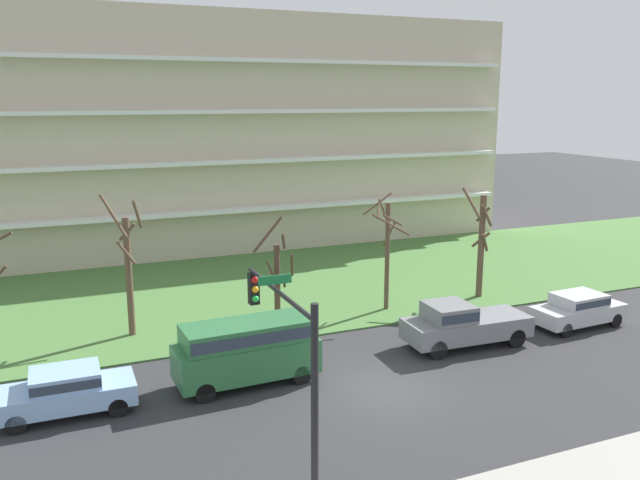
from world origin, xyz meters
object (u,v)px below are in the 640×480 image
(van_green_center_right, at_px, (246,348))
(sedan_blue_near_left, at_px, (66,390))
(tree_left, at_px, (128,268))
(tree_far_right, at_px, (481,242))
(traffic_signal_mast, at_px, (289,356))
(tree_right, at_px, (387,247))
(tree_center, at_px, (278,277))
(pickup_gray_center_left, at_px, (462,324))
(sedan_silver_near_right, at_px, (578,308))

(van_green_center_right, bearing_deg, sedan_blue_near_left, -1.89)
(tree_left, relative_size, tree_far_right, 1.10)
(traffic_signal_mast, bearing_deg, sedan_blue_near_left, 124.78)
(tree_right, height_order, van_green_center_right, tree_right)
(tree_center, bearing_deg, traffic_signal_mast, -108.17)
(pickup_gray_center_left, bearing_deg, van_green_center_right, 2.62)
(tree_far_right, bearing_deg, sedan_silver_near_right, -74.83)
(sedan_blue_near_left, bearing_deg, sedan_silver_near_right, -179.24)
(sedan_blue_near_left, distance_m, traffic_signal_mast, 9.56)
(pickup_gray_center_left, bearing_deg, sedan_blue_near_left, 2.60)
(van_green_center_right, bearing_deg, pickup_gray_center_left, 178.17)
(tree_far_right, bearing_deg, van_green_center_right, -159.03)
(tree_far_right, bearing_deg, tree_right, 179.49)
(tree_far_right, distance_m, sedan_blue_near_left, 21.35)
(tree_right, bearing_deg, traffic_signal_mast, -127.31)
(traffic_signal_mast, bearing_deg, tree_left, 98.80)
(tree_far_right, relative_size, van_green_center_right, 1.10)
(van_green_center_right, distance_m, sedan_silver_near_right, 15.81)
(tree_far_right, relative_size, sedan_blue_near_left, 1.31)
(tree_left, distance_m, van_green_center_right, 7.62)
(tree_center, relative_size, tree_far_right, 0.85)
(tree_center, bearing_deg, tree_far_right, -1.05)
(tree_center, bearing_deg, sedan_silver_near_right, -24.36)
(van_green_center_right, xyz_separation_m, traffic_signal_mast, (-1.06, -7.40, 2.65))
(pickup_gray_center_left, xyz_separation_m, sedan_silver_near_right, (6.38, -0.01, -0.14))
(tree_left, height_order, tree_far_right, tree_left)
(pickup_gray_center_left, relative_size, traffic_signal_mast, 0.93)
(tree_left, xyz_separation_m, tree_far_right, (17.56, -1.19, -0.10))
(tree_far_right, xyz_separation_m, sedan_silver_near_right, (1.49, -5.49, -2.13))
(tree_far_right, height_order, van_green_center_right, tree_far_right)
(tree_right, height_order, tree_far_right, tree_far_right)
(pickup_gray_center_left, distance_m, traffic_signal_mast, 13.20)
(sedan_blue_near_left, height_order, pickup_gray_center_left, pickup_gray_center_left)
(sedan_blue_near_left, bearing_deg, pickup_gray_center_left, -179.20)
(tree_far_right, distance_m, van_green_center_right, 15.42)
(pickup_gray_center_left, bearing_deg, tree_left, -25.21)
(tree_right, relative_size, tree_far_right, 0.99)
(tree_right, distance_m, sedan_blue_near_left, 16.16)
(tree_center, relative_size, tree_right, 0.86)
(tree_center, relative_size, pickup_gray_center_left, 0.90)
(tree_far_right, xyz_separation_m, pickup_gray_center_left, (-4.89, -5.48, -1.99))
(van_green_center_right, bearing_deg, tree_left, -65.99)
(tree_center, xyz_separation_m, sedan_blue_near_left, (-9.44, -5.69, -1.39))
(van_green_center_right, height_order, sedan_silver_near_right, van_green_center_right)
(tree_right, distance_m, sedan_silver_near_right, 9.23)
(sedan_silver_near_right, bearing_deg, traffic_signal_mast, 20.84)
(tree_left, height_order, tree_center, tree_left)
(tree_left, bearing_deg, tree_center, -8.69)
(tree_far_right, height_order, traffic_signal_mast, traffic_signal_mast)
(pickup_gray_center_left, height_order, van_green_center_right, van_green_center_right)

